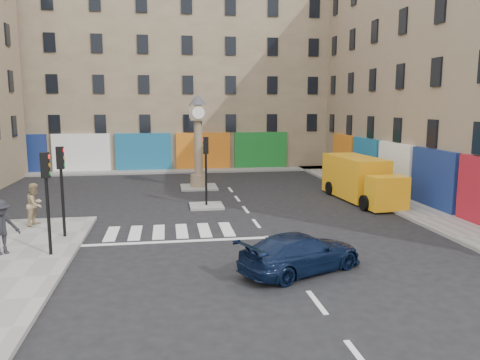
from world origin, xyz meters
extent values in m
plane|color=black|center=(0.00, 0.00, 0.00)|extent=(120.00, 120.00, 0.00)
cube|color=gray|center=(8.70, 10.00, 0.07)|extent=(2.60, 30.00, 0.15)
cube|color=gray|center=(-4.00, 22.20, 0.07)|extent=(32.00, 2.40, 0.15)
cube|color=gray|center=(-2.00, 8.00, 0.06)|extent=(1.80, 1.80, 0.12)
cube|color=gray|center=(-2.00, 14.00, 0.06)|extent=(2.40, 2.40, 0.12)
cube|color=#897559|center=(15.00, 10.00, 8.00)|extent=(10.00, 30.00, 16.00)
cube|color=gray|center=(-4.00, 28.00, 8.50)|extent=(32.00, 10.00, 17.00)
cylinder|color=black|center=(-8.30, 0.20, 1.55)|extent=(0.12, 0.12, 2.80)
cube|color=black|center=(-8.30, 0.20, 3.40)|extent=(0.28, 0.22, 0.90)
cylinder|color=black|center=(-8.30, 2.60, 1.55)|extent=(0.12, 0.12, 2.80)
cube|color=black|center=(-8.30, 2.60, 3.40)|extent=(0.28, 0.22, 0.90)
cylinder|color=black|center=(-2.00, 8.00, 1.52)|extent=(0.12, 0.12, 2.80)
cube|color=black|center=(-2.00, 8.00, 3.37)|extent=(0.28, 0.22, 0.90)
cylinder|color=#897559|center=(-2.00, 14.00, 0.52)|extent=(1.10, 1.10, 0.80)
cylinder|color=#897559|center=(-2.00, 14.00, 2.72)|extent=(0.56, 0.56, 3.60)
cube|color=#897559|center=(-2.00, 14.00, 5.02)|extent=(1.00, 1.00, 1.00)
cylinder|color=white|center=(-2.00, 13.48, 5.02)|extent=(0.80, 0.06, 0.80)
cone|color=#333338|center=(-2.00, 14.00, 5.87)|extent=(1.20, 1.20, 0.70)
imported|color=black|center=(0.26, -2.50, 0.65)|extent=(4.80, 3.51, 1.29)
cube|color=#F2A114|center=(6.96, 9.18, 1.29)|extent=(2.38, 5.08, 2.38)
cube|color=#F2A114|center=(7.20, 5.47, 0.98)|extent=(2.04, 1.36, 1.76)
cube|color=black|center=(7.20, 5.42, 1.40)|extent=(1.81, 1.04, 0.72)
cylinder|color=black|center=(6.14, 5.82, 0.41)|extent=(0.31, 0.84, 0.83)
cylinder|color=black|center=(8.20, 5.95, 0.41)|extent=(0.31, 0.84, 0.83)
cylinder|color=black|center=(5.85, 10.36, 0.41)|extent=(0.31, 0.84, 0.83)
cylinder|color=black|center=(7.91, 10.49, 0.41)|extent=(0.31, 0.84, 0.83)
imported|color=tan|center=(-9.95, 4.73, 1.11)|extent=(0.93, 1.08, 1.91)
imported|color=black|center=(-10.03, 0.51, 1.15)|extent=(1.47, 1.38, 2.00)
camera|label=1|loc=(-4.06, -16.94, 5.46)|focal=35.00mm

